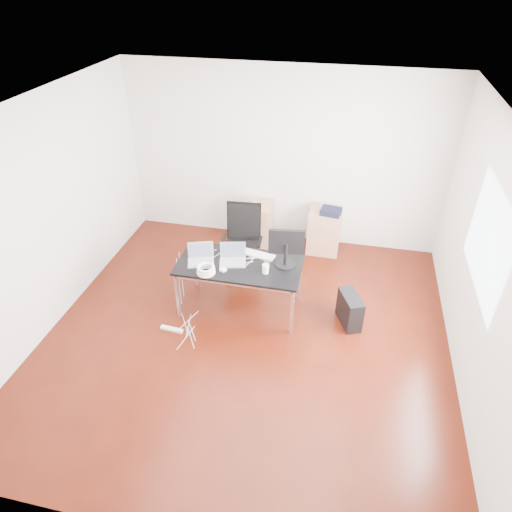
% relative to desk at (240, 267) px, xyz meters
% --- Properties ---
extents(room_shell, '(5.00, 5.00, 5.00)m').
position_rel_desk_xyz_m(room_shell, '(0.24, -0.50, 0.73)').
color(room_shell, '#380E06').
rests_on(room_shell, ground).
extents(desk, '(1.60, 0.80, 0.73)m').
position_rel_desk_xyz_m(desk, '(0.00, 0.00, 0.00)').
color(desk, black).
rests_on(desk, ground).
extents(office_chair, '(0.52, 0.53, 1.08)m').
position_rel_desk_xyz_m(office_chair, '(-0.16, 0.81, -0.07)').
color(office_chair, black).
rests_on(office_chair, ground).
extents(filing_cabinet_left, '(0.50, 0.50, 0.70)m').
position_rel_desk_xyz_m(filing_cabinet_left, '(-0.16, 1.73, -0.33)').
color(filing_cabinet_left, '#A37251').
rests_on(filing_cabinet_left, ground).
extents(filing_cabinet_right, '(0.50, 0.50, 0.70)m').
position_rel_desk_xyz_m(filing_cabinet_right, '(0.95, 1.73, -0.33)').
color(filing_cabinet_right, '#A37251').
rests_on(filing_cabinet_right, ground).
extents(pc_tower, '(0.36, 0.49, 0.44)m').
position_rel_desk_xyz_m(pc_tower, '(1.46, 0.01, -0.46)').
color(pc_tower, black).
rests_on(pc_tower, ground).
extents(wastebasket, '(0.31, 0.31, 0.28)m').
position_rel_desk_xyz_m(wastebasket, '(0.40, 1.60, -0.54)').
color(wastebasket, black).
rests_on(wastebasket, ground).
extents(power_strip, '(0.30, 0.08, 0.04)m').
position_rel_desk_xyz_m(power_strip, '(-0.76, -0.63, -0.66)').
color(power_strip, white).
rests_on(power_strip, ground).
extents(laptop_left, '(0.39, 0.35, 0.23)m').
position_rel_desk_xyz_m(laptop_left, '(-0.50, -0.05, 0.11)').
color(laptop_left, silver).
rests_on(laptop_left, desk).
extents(laptop_right, '(0.38, 0.32, 0.23)m').
position_rel_desk_xyz_m(laptop_right, '(-0.10, 0.03, 0.11)').
color(laptop_right, silver).
rests_on(laptop_right, desk).
extents(monitor, '(0.45, 0.26, 0.51)m').
position_rel_desk_xyz_m(monitor, '(0.58, 0.11, 0.34)').
color(monitor, black).
rests_on(monitor, desk).
extents(keyboard, '(0.46, 0.23, 0.02)m').
position_rel_desk_xyz_m(keyboard, '(0.19, 0.24, 0.06)').
color(keyboard, white).
rests_on(keyboard, desk).
extents(cup_white, '(0.10, 0.10, 0.12)m').
position_rel_desk_xyz_m(cup_white, '(0.36, -0.12, 0.11)').
color(cup_white, white).
rests_on(cup_white, desk).
extents(cup_brown, '(0.10, 0.10, 0.10)m').
position_rel_desk_xyz_m(cup_brown, '(0.36, -0.01, 0.10)').
color(cup_brown, '#4F361B').
rests_on(cup_brown, desk).
extents(cable_coil, '(0.24, 0.24, 0.11)m').
position_rel_desk_xyz_m(cable_coil, '(-0.36, -0.30, 0.11)').
color(cable_coil, white).
rests_on(cable_coil, desk).
extents(power_adapter, '(0.09, 0.09, 0.03)m').
position_rel_desk_xyz_m(power_adapter, '(-0.16, -0.19, 0.07)').
color(power_adapter, white).
rests_on(power_adapter, desk).
extents(speaker, '(0.10, 0.10, 0.18)m').
position_rel_desk_xyz_m(speaker, '(-0.17, 1.65, 0.11)').
color(speaker, '#9E9E9E').
rests_on(speaker, filing_cabinet_left).
extents(navy_garment, '(0.34, 0.29, 0.09)m').
position_rel_desk_xyz_m(navy_garment, '(1.03, 1.65, 0.07)').
color(navy_garment, black).
rests_on(navy_garment, filing_cabinet_right).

